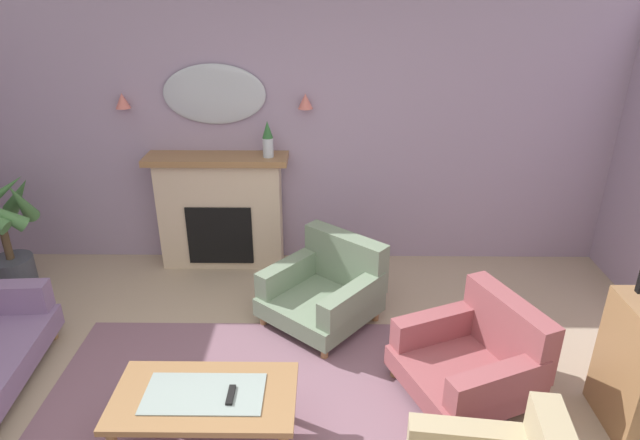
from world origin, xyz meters
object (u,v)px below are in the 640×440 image
Objects in this scene: armchair_by_coffee_table at (476,356)px; potted_plant_tall_palm at (2,231)px; wall_sconce_left at (122,101)px; wall_mirror at (214,94)px; wall_sconce_right at (305,101)px; fireplace at (221,212)px; armchair_beside_couch at (327,287)px; tv_remote at (231,395)px; coffee_table at (205,401)px; mantel_vase_right at (268,139)px.

potted_plant_tall_palm reaches higher than armchair_by_coffee_table.
wall_sconce_left is 3.79m from armchair_by_coffee_table.
wall_sconce_right is (0.85, -0.05, -0.05)m from wall_mirror.
fireplace is 9.71× the size of wall_sconce_right.
wall_sconce_right is at bearing 122.29° from armchair_by_coffee_table.
armchair_beside_couch is at bearing -8.42° from potted_plant_tall_palm.
armchair_beside_couch is at bearing -42.44° from fireplace.
wall_sconce_left is at bearing 30.95° from potted_plant_tall_palm.
tv_remote is 0.15× the size of armchair_by_coffee_table.
fireplace is 1.38m from wall_sconce_left.
wall_sconce_left is 0.13× the size of coffee_table.
mantel_vase_right is 0.32× the size of armchair_by_coffee_table.
coffee_table is (-0.18, -2.39, -0.95)m from mantel_vase_right.
fireplace reaches higher than armchair_by_coffee_table.
wall_sconce_left and wall_sconce_right have the same top height.
potted_plant_tall_palm is at bearing -168.12° from mantel_vase_right.
wall_sconce_right is at bearing 12.81° from potted_plant_tall_palm.
potted_plant_tall_palm is (-1.04, -0.62, -1.05)m from wall_sconce_left.
mantel_vase_right is 1.50m from armchair_beside_couch.
fireplace reaches higher than tv_remote.
tv_remote is (1.33, -2.53, -1.21)m from wall_sconce_left.
wall_sconce_left is at bearing 117.79° from tv_remote.
wall_sconce_right reaches higher than fireplace.
wall_sconce_left is at bearing 146.26° from armchair_by_coffee_table.
potted_plant_tall_palm is (-2.39, -0.50, -0.72)m from mantel_vase_right.
coffee_table is at bearing -117.02° from armchair_beside_couch.
armchair_by_coffee_table is at bearing -49.21° from mantel_vase_right.
coffee_table is 6.88× the size of tv_remote.
fireplace is at bearing 97.52° from coffee_table.
mantel_vase_right is 2.45× the size of wall_sconce_left.
wall_sconce_right reaches higher than armchair_beside_couch.
wall_sconce_right is 2.86m from coffee_table.
tv_remote is (0.48, -2.44, -0.12)m from fireplace.
wall_mirror reaches higher than potted_plant_tall_palm.
mantel_vase_right is 0.50m from wall_sconce_right.
armchair_beside_couch is (1.06, -1.11, -1.40)m from wall_mirror.
mantel_vase_right reaches higher than fireplace.
fireplace is 1.19× the size of potted_plant_tall_palm.
potted_plant_tall_palm is (-2.37, 1.91, 0.16)m from tv_remote.
wall_mirror is at bearing 100.60° from tv_remote.
wall_sconce_left reaches higher than coffee_table.
armchair_beside_couch is (1.06, -0.97, -0.27)m from fireplace.
potted_plant_tall_palm is at bearing -149.05° from wall_sconce_left.
wall_mirror is 0.85m from wall_sconce_right.
wall_mirror is 2.90m from coffee_table.
mantel_vase_right is 0.30× the size of armchair_beside_couch.
wall_sconce_right is at bearing 78.03° from coffee_table.
mantel_vase_right reaches higher than coffee_table.
wall_sconce_right is (1.70, 0.00, 0.00)m from wall_sconce_left.
tv_remote is at bearing -38.79° from potted_plant_tall_palm.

